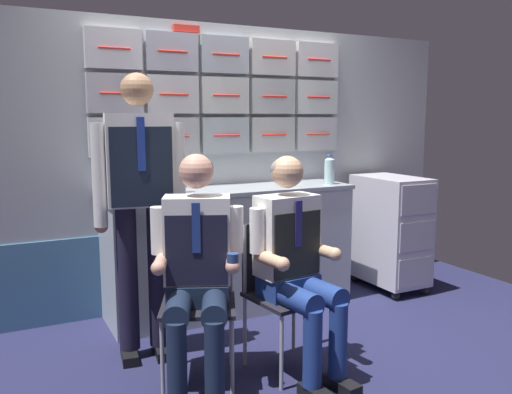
# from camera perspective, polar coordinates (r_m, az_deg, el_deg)

# --- Properties ---
(ground) EXTENTS (4.80, 4.80, 0.04)m
(ground) POSITION_cam_1_polar(r_m,az_deg,el_deg) (3.34, 6.10, -17.64)
(ground) COLOR #202143
(galley_bulkhead) EXTENTS (4.20, 0.14, 2.15)m
(galley_bulkhead) POSITION_cam_1_polar(r_m,az_deg,el_deg) (4.23, -3.73, 3.99)
(galley_bulkhead) COLOR #B0B6B9
(galley_bulkhead) RESTS_ON ground
(galley_counter) EXTENTS (1.88, 0.53, 0.93)m
(galley_counter) POSITION_cam_1_polar(r_m,az_deg,el_deg) (4.06, -2.67, -5.54)
(galley_counter) COLOR #A6AFB6
(galley_counter) RESTS_ON ground
(service_trolley) EXTENTS (0.40, 0.65, 0.96)m
(service_trolley) POSITION_cam_1_polar(r_m,az_deg,el_deg) (4.68, 14.08, -3.35)
(service_trolley) COLOR black
(service_trolley) RESTS_ON ground
(folding_chair_left) EXTENTS (0.52, 0.52, 0.84)m
(folding_chair_left) POSITION_cam_1_polar(r_m,az_deg,el_deg) (3.06, -6.10, -9.27)
(folding_chair_left) COLOR #A8AAAF
(folding_chair_left) RESTS_ON ground
(crew_member_left) EXTENTS (0.56, 0.68, 1.26)m
(crew_member_left) POSITION_cam_1_polar(r_m,az_deg,el_deg) (2.85, -6.29, -6.93)
(crew_member_left) COLOR black
(crew_member_left) RESTS_ON ground
(folding_chair_center) EXTENTS (0.45, 0.45, 0.84)m
(folding_chair_center) POSITION_cam_1_polar(r_m,az_deg,el_deg) (3.16, 2.39, -8.62)
(folding_chair_center) COLOR #A8AAAF
(folding_chair_center) RESTS_ON ground
(crew_member_center) EXTENTS (0.48, 0.62, 1.24)m
(crew_member_center) POSITION_cam_1_polar(r_m,az_deg,el_deg) (2.99, 4.26, -6.45)
(crew_member_center) COLOR black
(crew_member_center) RESTS_ON ground
(crew_member_standing) EXTENTS (0.53, 0.30, 1.70)m
(crew_member_standing) POSITION_cam_1_polar(r_m,az_deg,el_deg) (3.22, -12.20, 0.59)
(crew_member_standing) COLOR black
(crew_member_standing) RESTS_ON ground
(sparkling_bottle_green) EXTENTS (0.06, 0.06, 0.29)m
(sparkling_bottle_green) POSITION_cam_1_polar(r_m,az_deg,el_deg) (3.76, -8.17, 2.52)
(sparkling_bottle_green) COLOR silver
(sparkling_bottle_green) RESTS_ON galley_counter
(water_bottle_blue_cap) EXTENTS (0.08, 0.08, 0.23)m
(water_bottle_blue_cap) POSITION_cam_1_polar(r_m,az_deg,el_deg) (4.24, 7.80, 2.85)
(water_bottle_blue_cap) COLOR silver
(water_bottle_blue_cap) RESTS_ON galley_counter
(paper_cup_blue) EXTENTS (0.07, 0.07, 0.09)m
(paper_cup_blue) POSITION_cam_1_polar(r_m,az_deg,el_deg) (4.28, 3.90, 2.11)
(paper_cup_blue) COLOR silver
(paper_cup_blue) RESTS_ON galley_counter
(paper_cup_tan) EXTENTS (0.07, 0.07, 0.08)m
(paper_cup_tan) POSITION_cam_1_polar(r_m,az_deg,el_deg) (4.37, 4.12, 2.15)
(paper_cup_tan) COLOR white
(paper_cup_tan) RESTS_ON galley_counter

